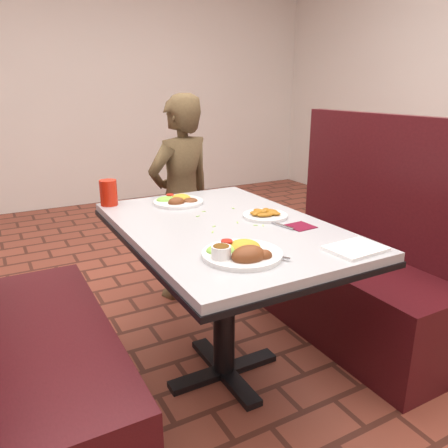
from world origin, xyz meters
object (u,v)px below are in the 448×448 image
(near_dinner_plate, at_px, (241,249))
(plantain_plate, at_px, (265,214))
(dining_table, at_px, (224,245))
(booth_bench_right, at_px, (354,277))
(diner_person, at_px, (182,199))
(far_dinner_plate, at_px, (178,199))
(red_tumbler, at_px, (109,193))
(booth_bench_left, at_px, (36,363))

(near_dinner_plate, relative_size, plantain_plate, 1.40)
(dining_table, bearing_deg, booth_bench_right, 0.00)
(diner_person, xyz_separation_m, far_dinner_plate, (-0.22, -0.47, 0.14))
(diner_person, bearing_deg, dining_table, 62.51)
(booth_bench_right, distance_m, red_tumbler, 1.36)
(far_dinner_plate, bearing_deg, dining_table, -84.95)
(near_dinner_plate, xyz_separation_m, red_tumbler, (-0.22, 0.90, 0.03))
(booth_bench_left, bearing_deg, red_tumbler, 50.17)
(booth_bench_right, bearing_deg, booth_bench_left, 180.00)
(dining_table, xyz_separation_m, diner_person, (0.18, 0.88, -0.02))
(booth_bench_left, xyz_separation_m, near_dinner_plate, (0.67, -0.36, 0.45))
(booth_bench_left, relative_size, near_dinner_plate, 4.30)
(red_tumbler, bearing_deg, far_dinner_plate, -22.63)
(dining_table, xyz_separation_m, far_dinner_plate, (-0.04, 0.41, 0.12))
(far_dinner_plate, relative_size, red_tumbler, 1.99)
(red_tumbler, bearing_deg, dining_table, -57.38)
(booth_bench_right, height_order, diner_person, diner_person)
(dining_table, relative_size, booth_bench_right, 1.01)
(booth_bench_right, xyz_separation_m, red_tumbler, (-1.14, 0.54, 0.48))
(booth_bench_left, relative_size, booth_bench_right, 1.00)
(booth_bench_left, distance_m, diner_person, 1.35)
(booth_bench_right, xyz_separation_m, diner_person, (-0.61, 0.88, 0.31))
(booth_bench_left, xyz_separation_m, booth_bench_right, (1.60, 0.00, 0.00))
(far_dinner_plate, bearing_deg, near_dinner_plate, -96.86)
(near_dinner_plate, xyz_separation_m, plantain_plate, (0.34, 0.36, -0.02))
(dining_table, relative_size, near_dinner_plate, 4.34)
(far_dinner_plate, bearing_deg, booth_bench_left, -151.58)
(booth_bench_left, distance_m, booth_bench_right, 1.60)
(diner_person, relative_size, red_tumbler, 10.17)
(booth_bench_right, bearing_deg, plantain_plate, -179.98)
(near_dinner_plate, relative_size, far_dinner_plate, 1.12)
(dining_table, distance_m, booth_bench_left, 0.86)
(diner_person, relative_size, near_dinner_plate, 4.56)
(booth_bench_left, height_order, booth_bench_right, same)
(booth_bench_right, relative_size, plantain_plate, 6.01)
(booth_bench_left, height_order, far_dinner_plate, booth_bench_left)
(dining_table, height_order, red_tumbler, red_tumbler)
(booth_bench_right, bearing_deg, near_dinner_plate, -158.87)
(far_dinner_plate, bearing_deg, diner_person, 64.91)
(far_dinner_plate, bearing_deg, red_tumbler, 157.37)
(dining_table, bearing_deg, far_dinner_plate, 95.05)
(red_tumbler, bearing_deg, booth_bench_left, -129.83)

